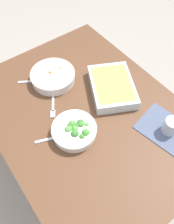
% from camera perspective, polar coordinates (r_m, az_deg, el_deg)
% --- Properties ---
extents(ground_plane, '(6.00, 6.00, 0.00)m').
position_cam_1_polar(ground_plane, '(1.80, -0.00, -13.39)').
color(ground_plane, '#9E9389').
extents(dining_table, '(1.20, 0.90, 0.74)m').
position_cam_1_polar(dining_table, '(1.21, -0.00, -2.39)').
color(dining_table, brown).
rests_on(dining_table, ground_plane).
extents(placemat, '(0.31, 0.25, 0.00)m').
position_cam_1_polar(placemat, '(1.15, 20.10, -4.51)').
color(placemat, '#4C5670').
rests_on(placemat, dining_table).
extents(stew_bowl, '(0.25, 0.25, 0.06)m').
position_cam_1_polar(stew_bowl, '(1.27, -8.77, 9.11)').
color(stew_bowl, silver).
rests_on(stew_bowl, dining_table).
extents(broccoli_bowl, '(0.22, 0.22, 0.07)m').
position_cam_1_polar(broccoli_bowl, '(1.05, -3.25, -4.67)').
color(broccoli_bowl, silver).
rests_on(broccoli_bowl, dining_table).
extents(baking_dish, '(0.37, 0.33, 0.06)m').
position_cam_1_polar(baking_dish, '(1.21, 6.48, 6.54)').
color(baking_dish, silver).
rests_on(baking_dish, dining_table).
extents(drink_cup, '(0.07, 0.07, 0.08)m').
position_cam_1_polar(drink_cup, '(1.12, 20.63, -3.58)').
color(drink_cup, '#B2BCC6').
rests_on(drink_cup, dining_table).
extents(spoon_by_stew, '(0.11, 0.16, 0.01)m').
position_cam_1_polar(spoon_by_stew, '(1.30, -12.43, 7.89)').
color(spoon_by_stew, silver).
rests_on(spoon_by_stew, dining_table).
extents(spoon_by_broccoli, '(0.08, 0.17, 0.01)m').
position_cam_1_polar(spoon_by_broccoli, '(1.07, -7.34, -6.31)').
color(spoon_by_broccoli, silver).
rests_on(spoon_by_broccoli, dining_table).
extents(fork_on_table, '(0.16, 0.11, 0.01)m').
position_cam_1_polar(fork_on_table, '(1.17, -8.73, 1.65)').
color(fork_on_table, silver).
rests_on(fork_on_table, dining_table).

